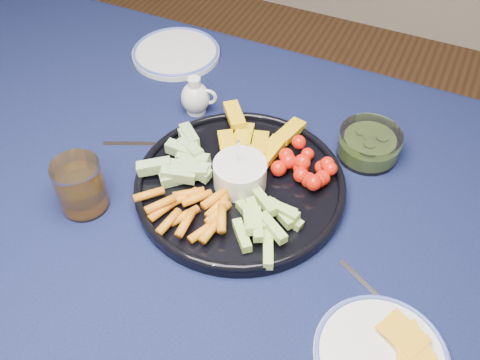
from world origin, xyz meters
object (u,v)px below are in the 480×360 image
at_px(pickle_bowl, 369,145).
at_px(side_plate_extra, 176,53).
at_px(dining_table, 184,224).
at_px(crudite_platter, 239,181).
at_px(creamer_pitcher, 196,97).
at_px(cheese_plate, 382,355).
at_px(juice_tumbler, 81,188).

bearing_deg(pickle_bowl, side_plate_extra, 165.08).
height_order(dining_table, crudite_platter, crudite_platter).
bearing_deg(pickle_bowl, dining_table, -138.23).
bearing_deg(side_plate_extra, dining_table, -59.27).
height_order(creamer_pitcher, pickle_bowl, creamer_pitcher).
xyz_separation_m(dining_table, pickle_bowl, (0.29, 0.26, 0.11)).
distance_m(cheese_plate, side_plate_extra, 0.86).
distance_m(crudite_platter, cheese_plate, 0.39).
distance_m(creamer_pitcher, cheese_plate, 0.64).
relative_size(cheese_plate, side_plate_extra, 0.93).
distance_m(pickle_bowl, cheese_plate, 0.43).
distance_m(dining_table, crudite_platter, 0.16).
relative_size(pickle_bowl, side_plate_extra, 0.57).
bearing_deg(creamer_pitcher, side_plate_extra, 131.56).
relative_size(creamer_pitcher, juice_tumbler, 0.84).
bearing_deg(side_plate_extra, pickle_bowl, -14.92).
relative_size(pickle_bowl, cheese_plate, 0.62).
height_order(crudite_platter, creamer_pitcher, crudite_platter).
relative_size(creamer_pitcher, side_plate_extra, 0.40).
relative_size(crudite_platter, juice_tumbler, 3.85).
xyz_separation_m(crudite_platter, juice_tumbler, (-0.24, -0.15, 0.02)).
xyz_separation_m(crudite_platter, side_plate_extra, (-0.33, 0.33, -0.01)).
relative_size(dining_table, juice_tumbler, 16.23).
bearing_deg(cheese_plate, crudite_platter, 147.33).
distance_m(pickle_bowl, juice_tumbler, 0.56).
bearing_deg(cheese_plate, juice_tumbler, 174.12).
bearing_deg(dining_table, cheese_plate, -19.78).
bearing_deg(crudite_platter, pickle_bowl, 45.35).
distance_m(creamer_pitcher, side_plate_extra, 0.22).
bearing_deg(juice_tumbler, creamer_pitcher, 79.90).
bearing_deg(crudite_platter, juice_tumbler, -147.27).
bearing_deg(pickle_bowl, juice_tumbler, -141.06).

